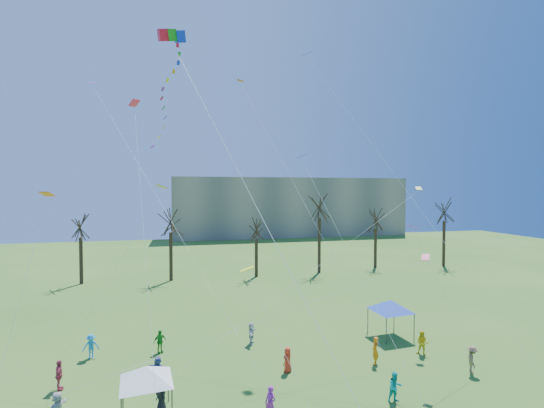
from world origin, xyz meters
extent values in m
cube|color=gray|center=(22.00, 82.00, 7.50)|extent=(60.00, 14.00, 15.00)
cylinder|color=black|center=(-17.93, 37.04, 2.92)|extent=(0.44, 0.44, 5.83)
cylinder|color=black|center=(-7.01, 36.29, 3.15)|extent=(0.44, 0.44, 6.31)
cylinder|color=black|center=(4.23, 35.93, 2.59)|extent=(0.44, 0.44, 5.18)
cylinder|color=black|center=(13.50, 36.49, 3.91)|extent=(0.44, 0.44, 7.81)
cylinder|color=black|center=(23.14, 37.99, 2.95)|extent=(0.44, 0.44, 5.91)
cylinder|color=black|center=(34.01, 36.51, 3.51)|extent=(0.44, 0.44, 7.02)
cube|color=red|center=(-6.46, 8.73, 20.70)|extent=(0.71, 1.03, 0.94)
cube|color=#138F19|center=(-5.98, 8.73, 20.70)|extent=(0.71, 1.03, 0.94)
cube|color=#112FD5|center=(-5.50, 8.73, 20.70)|extent=(0.71, 1.03, 0.94)
cylinder|color=white|center=(-2.30, 2.61, 11.29)|extent=(0.02, 0.02, 22.59)
cylinder|color=#3F3F44|center=(-6.01, 4.71, 0.95)|extent=(0.07, 0.07, 1.89)
cylinder|color=#3F3F44|center=(-8.60, 6.76, 0.95)|extent=(0.07, 0.07, 1.89)
cylinder|color=#3F3F44|center=(-6.28, 7.04, 0.95)|extent=(0.07, 0.07, 1.89)
pyramid|color=white|center=(-7.31, 5.74, 2.30)|extent=(3.58, 3.58, 0.81)
cylinder|color=#3F3F44|center=(9.60, 11.36, 1.03)|extent=(0.07, 0.07, 2.06)
cylinder|color=#3F3F44|center=(12.14, 11.58, 1.03)|extent=(0.07, 0.07, 2.06)
cylinder|color=#3F3F44|center=(9.38, 13.90, 1.03)|extent=(0.07, 0.07, 2.06)
cylinder|color=#3F3F44|center=(11.92, 14.12, 1.03)|extent=(0.07, 0.07, 2.06)
pyramid|color=blue|center=(10.76, 12.74, 2.50)|extent=(3.91, 3.91, 0.88)
imported|color=silver|center=(-11.62, 6.17, 0.82)|extent=(1.17, 1.56, 1.64)
imported|color=black|center=(-6.60, 6.06, 0.82)|extent=(0.86, 0.96, 1.64)
imported|color=purple|center=(-1.15, 4.06, 0.87)|extent=(0.72, 0.76, 1.75)
imported|color=#0CACA7|center=(5.96, 4.13, 0.83)|extent=(0.81, 0.64, 1.66)
imported|color=olive|center=(12.58, 5.97, 0.87)|extent=(1.13, 1.29, 1.73)
imported|color=#CC445D|center=(-12.56, 9.74, 0.88)|extent=(0.59, 1.09, 1.77)
imported|color=#495B9E|center=(-6.97, 9.44, 0.78)|extent=(1.49, 1.10, 1.56)
imported|color=red|center=(1.10, 8.85, 0.79)|extent=(0.90, 0.90, 1.58)
imported|color=orange|center=(7.12, 8.52, 0.93)|extent=(0.73, 0.81, 1.85)
imported|color=yellow|center=(11.13, 9.08, 0.85)|extent=(1.04, 1.04, 1.70)
imported|color=#1A87D0|center=(-11.75, 13.91, 0.84)|extent=(1.15, 0.75, 1.68)
imported|color=#1F8F20|center=(-7.12, 13.74, 0.82)|extent=(1.03, 0.84, 1.64)
imported|color=silver|center=(-0.39, 13.81, 0.82)|extent=(0.95, 1.59, 1.63)
cube|color=orange|center=(-11.69, 5.62, 11.54)|extent=(0.61, 0.71, 0.24)
cylinder|color=white|center=(-12.31, 3.44, 6.42)|extent=(0.01, 0.01, 10.82)
cube|color=#FB2961|center=(-8.59, 13.18, 17.70)|extent=(0.85, 0.87, 0.42)
cylinder|color=white|center=(-7.45, 6.68, 9.50)|extent=(0.01, 0.01, 20.75)
cube|color=#E8FF1A|center=(-2.33, 4.04, 7.83)|extent=(0.75, 0.62, 0.26)
cylinder|color=white|center=(-1.04, 2.56, 4.56)|extent=(0.01, 0.01, 7.28)
cube|color=#1A88C4|center=(2.26, 9.59, 13.98)|extent=(0.63, 0.51, 0.25)
cylinder|color=white|center=(3.88, 5.07, 7.64)|extent=(0.01, 0.01, 15.60)
cube|color=blue|center=(5.56, 18.53, 24.05)|extent=(0.83, 0.77, 0.41)
cylinder|color=white|center=(8.94, 9.19, 12.67)|extent=(0.01, 0.01, 29.90)
cube|color=#DA1B50|center=(9.75, 6.93, 7.43)|extent=(0.70, 0.71, 0.35)
cylinder|color=white|center=(-0.93, 6.55, 4.36)|extent=(0.01, 0.01, 22.14)
cube|color=#9FDD34|center=(13.64, 13.44, 11.90)|extent=(0.61, 0.67, 0.29)
cylinder|color=white|center=(3.52, 9.75, 6.60)|extent=(0.01, 0.01, 23.84)
cube|color=purple|center=(-12.81, 20.79, 20.85)|extent=(0.73, 0.78, 0.27)
cylinder|color=white|center=(-6.98, 12.43, 11.07)|extent=(0.01, 0.01, 27.97)
cube|color=#D85B0B|center=(-0.14, 20.69, 21.86)|extent=(0.70, 0.60, 0.21)
cylinder|color=white|center=(2.91, 12.41, 11.58)|extent=(0.01, 0.01, 26.80)
cube|color=#FB29C2|center=(8.75, 6.90, 9.44)|extent=(0.64, 0.52, 0.19)
cylinder|color=white|center=(10.66, 6.44, 5.37)|extent=(0.01, 0.01, 8.69)
cube|color=gold|center=(-6.54, 7.34, 11.92)|extent=(0.72, 0.67, 0.22)
cylinder|color=white|center=(-9.55, 8.54, 6.61)|extent=(0.01, 0.01, 12.10)
camera|label=1|loc=(-5.39, -14.33, 11.69)|focal=25.00mm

